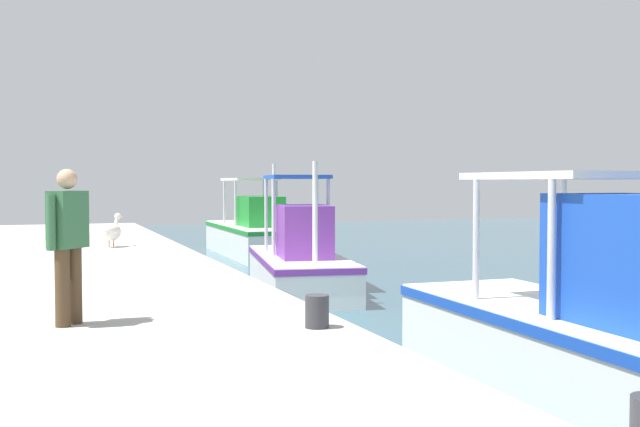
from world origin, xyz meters
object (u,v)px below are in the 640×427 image
(fishing_boat_second, at_px, (300,263))
(mooring_bollard_nearest, at_px, (317,311))
(fishing_boat_nearest, at_px, (255,234))
(pelican, at_px, (112,231))
(fisherman_standing, at_px, (68,239))
(fishing_boat_third, at_px, (591,337))

(fishing_boat_second, xyz_separation_m, mooring_bollard_nearest, (7.57, -2.37, 0.33))
(fishing_boat_nearest, distance_m, fishing_boat_second, 8.31)
(mooring_bollard_nearest, bearing_deg, pelican, -173.63)
(fisherman_standing, bearing_deg, fishing_boat_second, 143.01)
(pelican, xyz_separation_m, mooring_bollard_nearest, (11.15, 1.25, -0.22))
(fishing_boat_second, relative_size, fisherman_standing, 3.10)
(fishing_boat_nearest, bearing_deg, fisherman_standing, -22.59)
(pelican, height_order, fisherman_standing, fisherman_standing)
(fisherman_standing, bearing_deg, mooring_bollard_nearest, 66.75)
(pelican, bearing_deg, fishing_boat_second, 45.36)
(pelican, bearing_deg, fishing_boat_third, 17.25)
(fishing_boat_second, distance_m, pelican, 5.12)
(fishing_boat_nearest, bearing_deg, fishing_boat_third, -3.36)
(fishing_boat_third, relative_size, pelican, 5.90)
(fishing_boat_third, bearing_deg, fishing_boat_second, -178.51)
(fishing_boat_third, bearing_deg, fishing_boat_nearest, 176.64)
(fishing_boat_third, relative_size, fisherman_standing, 3.10)
(pelican, height_order, mooring_bollard_nearest, pelican)
(fishing_boat_nearest, relative_size, pelican, 7.04)
(fishing_boat_second, xyz_separation_m, fisherman_standing, (6.49, -4.89, 1.11))
(fishing_boat_third, distance_m, pelican, 12.98)
(mooring_bollard_nearest, bearing_deg, fishing_boat_third, 64.45)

